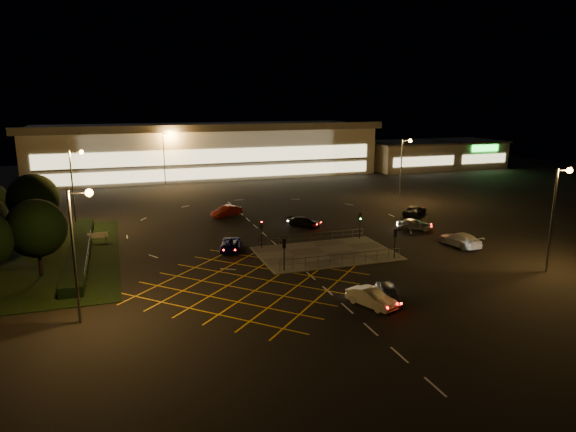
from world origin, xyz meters
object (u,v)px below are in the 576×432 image
object	(u,v)px
car_approach_white	(460,239)
car_near_silver	(388,293)
car_far_dkgrey	(304,222)
car_east_grey	(415,210)
signal_ne	(360,220)
car_right_silver	(414,224)
car_queue_white	(371,298)
signal_se	(395,237)
signal_sw	(284,248)
car_left_blue	(231,245)
signal_nw	(261,228)
car_circ_red	(227,211)

from	to	relation	value
car_approach_white	car_near_silver	bearing A→B (deg)	29.42
car_far_dkgrey	car_near_silver	bearing A→B (deg)	-137.37
car_far_dkgrey	car_east_grey	bearing A→B (deg)	-38.03
signal_ne	car_right_silver	size ratio (longest dim) A/B	0.74
signal_ne	car_queue_white	distance (m)	19.96
signal_se	car_far_dkgrey	size ratio (longest dim) A/B	0.73
car_near_silver	car_approach_white	xyz separation A→B (m)	(15.72, 11.72, 0.06)
signal_se	signal_sw	bearing A→B (deg)	0.00
car_near_silver	signal_sw	bearing A→B (deg)	138.27
signal_sw	car_right_silver	world-z (taller)	signal_sw
signal_ne	car_near_silver	distance (m)	18.93
car_queue_white	car_left_blue	distance (m)	20.06
signal_se	car_left_blue	world-z (taller)	signal_se
signal_nw	car_queue_white	distance (m)	18.72
signal_se	car_left_blue	distance (m)	17.62
car_circ_red	signal_nw	bearing A→B (deg)	-27.57
signal_se	car_near_silver	distance (m)	11.74
signal_se	car_approach_white	distance (m)	9.80
car_right_silver	car_east_grey	distance (m)	8.54
signal_ne	car_queue_white	xyz separation A→B (m)	(-8.00, -18.21, -1.65)
car_left_blue	car_east_grey	bearing A→B (deg)	33.70
signal_nw	car_left_blue	bearing A→B (deg)	172.52
car_right_silver	car_circ_red	distance (m)	25.70
car_near_silver	car_right_silver	world-z (taller)	car_right_silver
signal_sw	car_left_blue	distance (m)	9.24
signal_nw	car_right_silver	bearing A→B (deg)	5.52
signal_nw	signal_ne	bearing A→B (deg)	0.00
car_queue_white	car_circ_red	bearing A→B (deg)	74.27
car_east_grey	car_approach_white	world-z (taller)	car_approach_white
signal_se	car_circ_red	world-z (taller)	signal_se
car_far_dkgrey	car_right_silver	bearing A→B (deg)	-67.28
car_near_silver	car_approach_white	size ratio (longest dim) A/B	0.79
car_near_silver	car_left_blue	world-z (taller)	car_near_silver
signal_ne	car_approach_white	world-z (taller)	signal_ne
car_left_blue	car_east_grey	size ratio (longest dim) A/B	0.93
signal_sw	signal_ne	bearing A→B (deg)	-146.35
car_queue_white	car_approach_white	size ratio (longest dim) A/B	0.81
signal_sw	car_far_dkgrey	world-z (taller)	signal_sw
car_circ_red	car_approach_white	bearing A→B (deg)	14.86
signal_se	car_near_silver	size ratio (longest dim) A/B	0.75
car_near_silver	car_circ_red	xyz separation A→B (m)	(-6.13, 34.59, 0.04)
car_far_dkgrey	car_east_grey	world-z (taller)	car_east_grey
car_queue_white	car_east_grey	world-z (taller)	car_queue_white
car_approach_white	car_far_dkgrey	bearing A→B (deg)	-53.16
signal_sw	car_far_dkgrey	size ratio (longest dim) A/B	0.73
signal_se	car_circ_red	distance (m)	27.75
signal_ne	car_right_silver	world-z (taller)	signal_ne
car_near_silver	car_queue_white	xyz separation A→B (m)	(-1.76, -0.42, -0.00)
signal_ne	car_far_dkgrey	bearing A→B (deg)	117.18
car_left_blue	car_right_silver	world-z (taller)	car_right_silver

